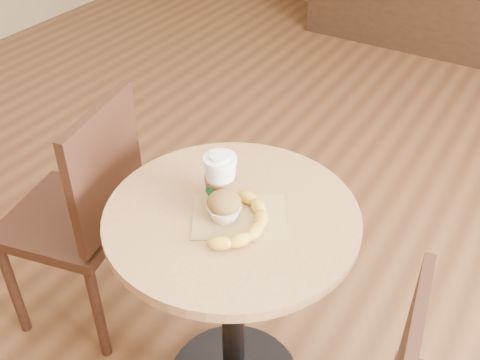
% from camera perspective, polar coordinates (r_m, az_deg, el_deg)
% --- Properties ---
extents(cafe_table, '(0.67, 0.67, 0.75)m').
position_cam_1_polar(cafe_table, '(1.61, -0.75, -9.55)').
color(cafe_table, black).
rests_on(cafe_table, ground).
extents(chair_left, '(0.47, 0.47, 0.90)m').
position_cam_1_polar(chair_left, '(1.93, -15.61, -3.06)').
color(chair_left, '#341C12').
rests_on(chair_left, ground).
extents(kraft_bag, '(0.30, 0.28, 0.00)m').
position_cam_1_polar(kraft_bag, '(1.44, -0.04, -3.73)').
color(kraft_bag, '#A68650').
rests_on(kraft_bag, cafe_table).
extents(coffee_cup, '(0.09, 0.09, 0.15)m').
position_cam_1_polar(coffee_cup, '(1.46, -2.00, 0.01)').
color(coffee_cup, white).
rests_on(coffee_cup, cafe_table).
extents(muffin, '(0.09, 0.09, 0.08)m').
position_cam_1_polar(muffin, '(1.41, -1.62, -2.69)').
color(muffin, silver).
rests_on(muffin, kraft_bag).
extents(banana, '(0.17, 0.26, 0.03)m').
position_cam_1_polar(banana, '(1.40, 0.29, -4.34)').
color(banana, gold).
rests_on(banana, kraft_bag).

